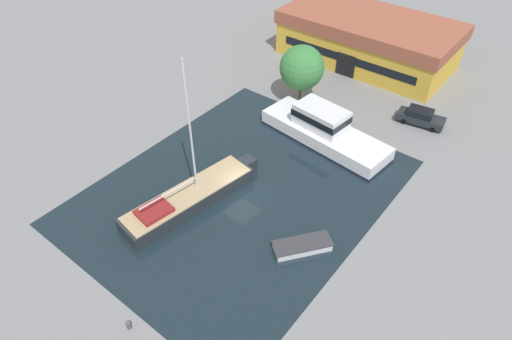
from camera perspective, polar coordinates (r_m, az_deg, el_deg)
ground_plane at (r=38.90m, az=-1.84°, el=-2.63°), size 440.00×440.00×0.00m
water_canal at (r=38.90m, az=-1.84°, el=-2.62°), size 21.31×26.74×0.01m
warehouse_building at (r=59.13m, az=13.85°, el=15.64°), size 20.68×10.81×5.40m
quay_tree_near_building at (r=48.54m, az=5.75°, el=12.61°), size 4.67×4.67×6.33m
parked_car at (r=49.10m, az=19.89°, el=6.26°), size 4.84×2.47×1.65m
sailboat_moored at (r=37.70m, az=-8.20°, el=-3.35°), size 4.58×13.11×12.84m
motor_cruiser at (r=44.16m, az=8.44°, el=5.01°), size 13.40×5.46×3.45m
small_dinghy at (r=34.46m, az=5.81°, el=-9.42°), size 3.92×4.47×0.66m
mooring_bollard at (r=31.60m, az=-15.64°, el=-18.10°), size 0.34×0.34×0.69m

